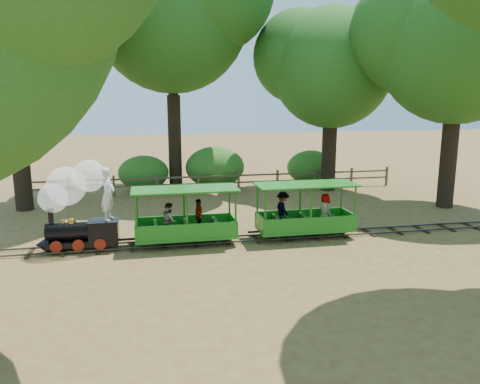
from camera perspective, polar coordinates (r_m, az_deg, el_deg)
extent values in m
plane|color=olive|center=(15.50, 2.00, -5.85)|extent=(90.00, 90.00, 0.00)
cube|color=#3F3D3A|center=(15.20, 2.27, -5.91)|extent=(22.00, 0.05, 0.05)
cube|color=#3F3D3A|center=(15.76, 1.75, -5.27)|extent=(22.00, 0.05, 0.05)
cube|color=#382314|center=(15.50, 2.00, -5.76)|extent=(0.12, 1.00, 0.05)
cube|color=#382314|center=(15.18, -16.81, -6.64)|extent=(0.12, 1.00, 0.05)
cube|color=#382314|center=(17.31, 18.37, -4.49)|extent=(0.12, 1.00, 0.05)
cube|color=black|center=(15.16, -18.58, -5.79)|extent=(2.13, 0.68, 0.17)
cylinder|color=black|center=(15.11, -19.94, -4.52)|extent=(1.35, 0.54, 0.54)
cylinder|color=black|center=(15.08, -22.07, -2.81)|extent=(0.15, 0.15, 0.43)
sphere|color=#B5802B|center=(15.03, -19.84, -3.45)|extent=(0.25, 0.25, 0.25)
cylinder|color=#B5802B|center=(15.06, -20.75, -3.41)|extent=(0.10, 0.10, 0.10)
cube|color=black|center=(14.99, -16.28, -4.43)|extent=(0.87, 0.68, 0.53)
cube|color=black|center=(14.92, -16.34, -3.37)|extent=(0.92, 0.74, 0.04)
cone|color=black|center=(15.36, -22.89, -5.96)|extent=(0.44, 0.62, 0.62)
cylinder|color=#B5802B|center=(15.21, -22.61, -4.24)|extent=(0.10, 0.14, 0.14)
cylinder|color=maroon|center=(14.95, -21.51, -6.25)|extent=(0.35, 0.06, 0.35)
cylinder|color=maroon|center=(15.60, -21.08, -5.48)|extent=(0.35, 0.06, 0.35)
cylinder|color=maroon|center=(14.84, -19.11, -6.19)|extent=(0.35, 0.06, 0.35)
cylinder|color=maroon|center=(15.50, -18.78, -5.42)|extent=(0.35, 0.06, 0.35)
cylinder|color=maroon|center=(14.77, -16.68, -6.13)|extent=(0.35, 0.06, 0.35)
cylinder|color=maroon|center=(15.43, -16.46, -5.35)|extent=(0.35, 0.06, 0.35)
sphere|color=white|center=(14.99, -21.83, -0.71)|extent=(0.87, 0.87, 0.87)
sphere|color=white|center=(14.91, -20.44, 0.66)|extent=(1.16, 1.16, 1.16)
sphere|color=white|center=(14.82, -17.90, 1.91)|extent=(0.97, 0.97, 0.97)
imported|color=white|center=(14.73, -15.80, -0.22)|extent=(0.54, 0.68, 1.62)
cube|color=#1C771A|center=(15.06, -6.59, -5.23)|extent=(3.17, 1.21, 0.09)
cube|color=#215F15|center=(15.10, -6.58, -5.63)|extent=(2.85, 0.47, 0.13)
cube|color=#1C771A|center=(14.44, -6.42, -4.81)|extent=(3.17, 0.06, 0.47)
cube|color=#1C771A|center=(15.53, -6.80, -3.64)|extent=(3.17, 0.06, 0.47)
cube|color=#1C771A|center=(14.70, -6.73, 0.34)|extent=(3.31, 1.35, 0.05)
cylinder|color=#215F15|center=(14.29, -12.52, -3.25)|extent=(0.07, 0.07, 1.49)
cylinder|color=#215F15|center=(15.36, -12.46, -2.22)|extent=(0.07, 0.07, 1.49)
cylinder|color=#215F15|center=(14.54, -0.53, -2.72)|extent=(0.07, 0.07, 1.49)
cylinder|color=#215F15|center=(15.59, -1.30, -1.74)|extent=(0.07, 0.07, 1.49)
cube|color=#215F15|center=(14.96, -10.26, -4.53)|extent=(0.11, 1.03, 0.37)
cube|color=#215F15|center=(15.00, -6.61, -4.38)|extent=(0.11, 1.03, 0.37)
cube|color=#215F15|center=(15.10, -3.01, -4.20)|extent=(0.11, 1.03, 0.37)
cylinder|color=black|center=(14.74, -10.43, -6.03)|extent=(0.26, 0.06, 0.26)
cylinder|color=black|center=(15.35, -10.48, -5.32)|extent=(0.26, 0.06, 0.26)
cylinder|color=black|center=(14.90, -2.57, -5.65)|extent=(0.26, 0.06, 0.26)
cylinder|color=black|center=(15.50, -2.94, -4.97)|extent=(0.26, 0.06, 0.26)
imported|color=gray|center=(14.61, -8.60, -3.40)|extent=(0.43, 0.54, 1.09)
imported|color=gray|center=(15.06, -5.08, -2.86)|extent=(0.34, 0.67, 1.09)
cube|color=#1C771A|center=(15.87, 7.89, -4.39)|extent=(3.17, 1.21, 0.09)
cube|color=#215F15|center=(15.90, 7.88, -4.77)|extent=(2.85, 0.47, 0.13)
cube|color=#1C771A|center=(15.28, 8.62, -3.95)|extent=(3.17, 0.06, 0.47)
cube|color=#1C771A|center=(16.32, 7.26, -2.91)|extent=(3.17, 0.06, 0.47)
cube|color=#1C771A|center=(15.53, 8.04, 0.91)|extent=(3.31, 1.35, 0.05)
cylinder|color=#215F15|center=(14.74, 3.12, -2.54)|extent=(0.07, 0.07, 1.49)
cylinder|color=#215F15|center=(15.78, 2.12, -1.58)|extent=(0.07, 0.07, 1.49)
cylinder|color=#215F15|center=(15.76, 13.82, -1.93)|extent=(0.07, 0.07, 1.49)
cylinder|color=#215F15|center=(16.73, 12.23, -1.08)|extent=(0.07, 0.07, 1.49)
cube|color=#215F15|center=(15.53, 4.59, -3.78)|extent=(0.11, 1.03, 0.37)
cube|color=#215F15|center=(15.81, 7.91, -3.58)|extent=(0.11, 1.03, 0.37)
cube|color=#215F15|center=(16.14, 11.10, -3.37)|extent=(0.11, 1.03, 0.37)
cylinder|color=black|center=(15.30, 4.67, -5.21)|extent=(0.26, 0.06, 0.26)
cylinder|color=black|center=(15.89, 4.04, -4.57)|extent=(0.26, 0.06, 0.26)
cylinder|color=black|center=(15.97, 11.70, -4.70)|extent=(0.26, 0.06, 0.26)
cylinder|color=black|center=(16.53, 10.85, -4.11)|extent=(0.26, 0.06, 0.26)
imported|color=gray|center=(15.69, 5.24, -2.10)|extent=(0.54, 0.82, 1.18)
imported|color=gray|center=(15.87, 10.30, -2.20)|extent=(0.47, 0.61, 1.12)
cylinder|color=#2D2116|center=(21.15, -25.19, 3.60)|extent=(0.70, 0.70, 4.21)
cylinder|color=#2D2116|center=(21.01, -25.98, 12.56)|extent=(0.52, 0.53, 2.41)
sphere|color=#2C591B|center=(21.21, -26.56, 18.70)|extent=(7.18, 7.18, 7.18)
cylinder|color=#2D2116|center=(24.03, -7.95, 6.02)|extent=(0.66, 0.66, 4.71)
cylinder|color=#2D2116|center=(23.97, -8.21, 14.85)|extent=(0.50, 0.50, 2.69)
sphere|color=#2C591B|center=(24.24, -8.39, 20.71)|extent=(7.56, 7.56, 7.56)
sphere|color=#2C591B|center=(25.63, -12.71, 21.77)|extent=(6.05, 6.05, 6.05)
cylinder|color=#2D2116|center=(23.83, 10.76, 4.12)|extent=(0.72, 0.72, 3.26)
cylinder|color=#2D2116|center=(23.65, 11.00, 10.28)|extent=(0.54, 0.54, 1.86)
sphere|color=#2C591B|center=(23.68, 11.17, 14.64)|extent=(5.80, 5.80, 5.80)
sphere|color=#2C591B|center=(23.54, 15.48, 16.23)|extent=(4.35, 4.35, 4.35)
sphere|color=#2C591B|center=(24.22, 7.31, 16.06)|extent=(4.64, 4.64, 4.64)
cylinder|color=#2D2116|center=(21.57, 24.01, 3.07)|extent=(0.68, 0.68, 3.64)
cylinder|color=#2D2116|center=(21.38, 24.65, 10.67)|extent=(0.51, 0.51, 2.08)
sphere|color=#2C591B|center=(21.48, 25.11, 15.98)|extent=(6.36, 6.36, 6.36)
sphere|color=#2C591B|center=(21.70, 20.24, 17.98)|extent=(5.09, 5.09, 5.09)
cube|color=brown|center=(23.42, -24.92, 0.31)|extent=(0.10, 0.10, 1.00)
cube|color=brown|center=(23.03, -20.09, 0.52)|extent=(0.10, 0.10, 1.00)
cube|color=brown|center=(22.81, -15.12, 0.72)|extent=(0.10, 0.10, 1.00)
cube|color=brown|center=(22.76, -10.10, 0.92)|extent=(0.10, 0.10, 1.00)
cube|color=brown|center=(22.89, -5.09, 1.12)|extent=(0.10, 0.10, 1.00)
cube|color=brown|center=(23.19, -0.17, 1.30)|extent=(0.10, 0.10, 1.00)
cube|color=brown|center=(23.66, 4.59, 1.47)|extent=(0.10, 0.10, 1.00)
cube|color=brown|center=(24.28, 9.13, 1.62)|extent=(0.10, 0.10, 1.00)
cube|color=brown|center=(25.05, 13.42, 1.75)|extent=(0.10, 0.10, 1.00)
cube|color=brown|center=(25.95, 17.44, 1.87)|extent=(0.10, 0.10, 1.00)
cube|color=brown|center=(22.97, -2.62, 1.95)|extent=(18.00, 0.06, 0.08)
cube|color=brown|center=(23.03, -2.61, 1.09)|extent=(18.00, 0.06, 0.08)
ellipsoid|color=#2D6B1E|center=(23.98, -11.68, 2.30)|extent=(2.52, 1.94, 1.74)
ellipsoid|color=#2D6B1E|center=(24.20, -3.06, 3.06)|extent=(3.06, 2.35, 2.12)
ellipsoid|color=#2D6B1E|center=(24.27, -2.97, 2.13)|extent=(1.90, 1.46, 1.32)
ellipsoid|color=#2D6B1E|center=(25.50, 8.62, 3.03)|extent=(2.61, 2.01, 1.81)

